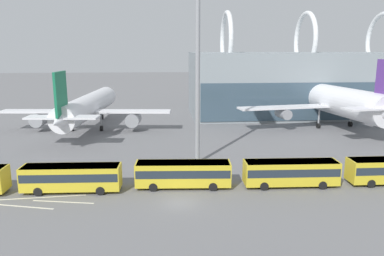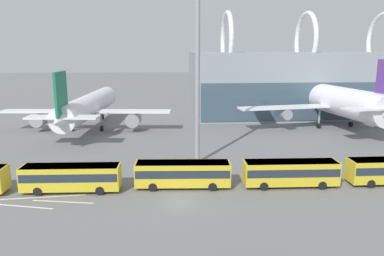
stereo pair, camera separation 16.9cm
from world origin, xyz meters
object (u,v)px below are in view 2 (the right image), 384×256
shuttle_bus_2 (183,173)px  floodlight_mast (198,16)px  shuttle_bus_1 (71,176)px  airliner_at_gate_far (333,100)px  shuttle_bus_3 (291,172)px  airliner_at_gate_near (87,107)px

shuttle_bus_2 → floodlight_mast: 20.93m
shuttle_bus_2 → shuttle_bus_1: bearing=-175.3°
shuttle_bus_2 → airliner_at_gate_far: bearing=48.2°
shuttle_bus_3 → floodlight_mast: floodlight_mast is taller
shuttle_bus_1 → shuttle_bus_2: same height
shuttle_bus_3 → airliner_at_gate_far: bearing=60.6°
airliner_at_gate_near → shuttle_bus_2: size_ratio=3.31×
airliner_at_gate_near → floodlight_mast: size_ratio=1.27×
shuttle_bus_1 → airliner_at_gate_near: bearing=100.0°
airliner_at_gate_far → shuttle_bus_2: 46.72m
airliner_at_gate_far → floodlight_mast: (-30.41, -23.33, 14.63)m
airliner_at_gate_near → shuttle_bus_3: size_ratio=3.33×
shuttle_bus_1 → airliner_at_gate_far: bearing=38.1°
floodlight_mast → shuttle_bus_2: bearing=-105.0°
shuttle_bus_1 → shuttle_bus_2: 12.77m
shuttle_bus_1 → shuttle_bus_2: bearing=3.5°
shuttle_bus_1 → shuttle_bus_3: size_ratio=1.00×
shuttle_bus_3 → shuttle_bus_1: bearing=-178.8°
airliner_at_gate_far → shuttle_bus_2: bearing=126.1°
floodlight_mast → shuttle_bus_1: bearing=-147.3°
airliner_at_gate_far → shuttle_bus_1: bearing=117.2°
airliner_at_gate_near → airliner_at_gate_far: (50.32, 0.03, 1.00)m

